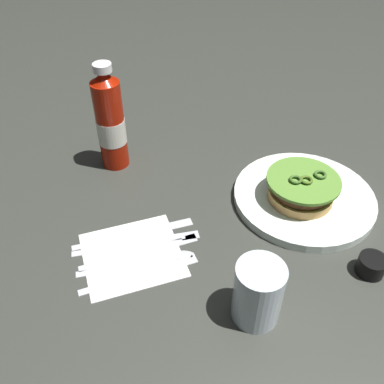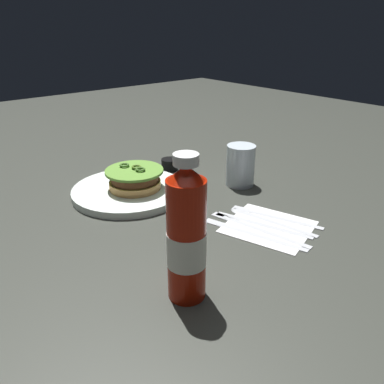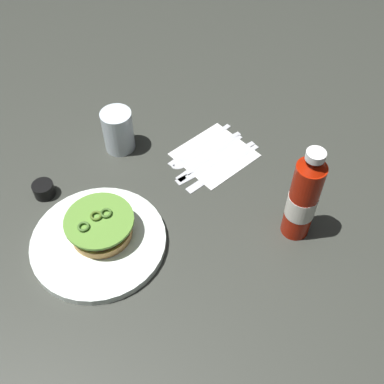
{
  "view_description": "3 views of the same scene",
  "coord_description": "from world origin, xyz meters",
  "px_view_note": "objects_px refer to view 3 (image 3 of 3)",
  "views": [
    {
      "loc": [
        -0.12,
        -0.62,
        0.54
      ],
      "look_at": [
        -0.11,
        -0.04,
        0.04
      ],
      "focal_mm": 39.29,
      "sensor_mm": 36.0,
      "label": 1
    },
    {
      "loc": [
        -0.63,
        0.4,
        0.38
      ],
      "look_at": [
        -0.12,
        -0.03,
        0.08
      ],
      "focal_mm": 36.24,
      "sensor_mm": 36.0,
      "label": 2
    },
    {
      "loc": [
        0.15,
        0.52,
        0.78
      ],
      "look_at": [
        -0.09,
        -0.01,
        0.09
      ],
      "focal_mm": 43.67,
      "sensor_mm": 36.0,
      "label": 3
    }
  ],
  "objects_px": {
    "fork_utensil": "(196,147)",
    "spoon_utensil": "(198,154)",
    "ketchup_bottle": "(303,198)",
    "dinner_plate": "(99,242)",
    "condiment_cup": "(44,190)",
    "steak_knife": "(212,164)",
    "water_glass": "(118,131)",
    "butter_knife": "(207,159)",
    "napkin": "(214,154)",
    "burger_sandwich": "(100,226)",
    "table_knife": "(219,170)"
  },
  "relations": [
    {
      "from": "fork_utensil",
      "to": "spoon_utensil",
      "type": "relative_size",
      "value": 0.98
    },
    {
      "from": "ketchup_bottle",
      "to": "fork_utensil",
      "type": "distance_m",
      "value": 0.32
    },
    {
      "from": "dinner_plate",
      "to": "condiment_cup",
      "type": "distance_m",
      "value": 0.19
    },
    {
      "from": "steak_knife",
      "to": "water_glass",
      "type": "bearing_deg",
      "value": -40.33
    },
    {
      "from": "ketchup_bottle",
      "to": "steak_knife",
      "type": "bearing_deg",
      "value": -72.25
    },
    {
      "from": "spoon_utensil",
      "to": "butter_knife",
      "type": "relative_size",
      "value": 0.98
    },
    {
      "from": "water_glass",
      "to": "fork_utensil",
      "type": "bearing_deg",
      "value": 152.81
    },
    {
      "from": "dinner_plate",
      "to": "ketchup_bottle",
      "type": "distance_m",
      "value": 0.4
    },
    {
      "from": "fork_utensil",
      "to": "spoon_utensil",
      "type": "height_order",
      "value": "same"
    },
    {
      "from": "condiment_cup",
      "to": "napkin",
      "type": "bearing_deg",
      "value": 173.16
    },
    {
      "from": "fork_utensil",
      "to": "butter_knife",
      "type": "distance_m",
      "value": 0.04
    },
    {
      "from": "burger_sandwich",
      "to": "water_glass",
      "type": "height_order",
      "value": "water_glass"
    },
    {
      "from": "spoon_utensil",
      "to": "steak_knife",
      "type": "relative_size",
      "value": 0.89
    },
    {
      "from": "burger_sandwich",
      "to": "napkin",
      "type": "distance_m",
      "value": 0.33
    },
    {
      "from": "ketchup_bottle",
      "to": "condiment_cup",
      "type": "distance_m",
      "value": 0.54
    },
    {
      "from": "condiment_cup",
      "to": "table_knife",
      "type": "bearing_deg",
      "value": 165.51
    },
    {
      "from": "burger_sandwich",
      "to": "condiment_cup",
      "type": "distance_m",
      "value": 0.18
    },
    {
      "from": "ketchup_bottle",
      "to": "table_knife",
      "type": "distance_m",
      "value": 0.24
    },
    {
      "from": "steak_knife",
      "to": "fork_utensil",
      "type": "bearing_deg",
      "value": -80.09
    },
    {
      "from": "steak_knife",
      "to": "table_knife",
      "type": "height_order",
      "value": "same"
    },
    {
      "from": "ketchup_bottle",
      "to": "water_glass",
      "type": "relative_size",
      "value": 2.19
    },
    {
      "from": "ketchup_bottle",
      "to": "butter_knife",
      "type": "bearing_deg",
      "value": -72.52
    },
    {
      "from": "dinner_plate",
      "to": "steak_knife",
      "type": "xyz_separation_m",
      "value": [
        -0.3,
        -0.1,
        -0.0
      ]
    },
    {
      "from": "dinner_plate",
      "to": "water_glass",
      "type": "height_order",
      "value": "water_glass"
    },
    {
      "from": "ketchup_bottle",
      "to": "napkin",
      "type": "relative_size",
      "value": 1.4
    },
    {
      "from": "water_glass",
      "to": "napkin",
      "type": "relative_size",
      "value": 0.64
    },
    {
      "from": "table_knife",
      "to": "napkin",
      "type": "bearing_deg",
      "value": -104.27
    },
    {
      "from": "steak_knife",
      "to": "table_knife",
      "type": "distance_m",
      "value": 0.02
    },
    {
      "from": "dinner_plate",
      "to": "table_knife",
      "type": "distance_m",
      "value": 0.31
    },
    {
      "from": "ketchup_bottle",
      "to": "condiment_cup",
      "type": "relative_size",
      "value": 4.94
    },
    {
      "from": "burger_sandwich",
      "to": "butter_knife",
      "type": "xyz_separation_m",
      "value": [
        -0.28,
        -0.11,
        -0.04
      ]
    },
    {
      "from": "burger_sandwich",
      "to": "fork_utensil",
      "type": "height_order",
      "value": "burger_sandwich"
    },
    {
      "from": "water_glass",
      "to": "dinner_plate",
      "type": "bearing_deg",
      "value": 62.16
    },
    {
      "from": "water_glass",
      "to": "condiment_cup",
      "type": "relative_size",
      "value": 2.25
    },
    {
      "from": "burger_sandwich",
      "to": "steak_knife",
      "type": "bearing_deg",
      "value": -162.62
    },
    {
      "from": "ketchup_bottle",
      "to": "table_knife",
      "type": "height_order",
      "value": "ketchup_bottle"
    },
    {
      "from": "fork_utensil",
      "to": "spoon_utensil",
      "type": "distance_m",
      "value": 0.02
    },
    {
      "from": "water_glass",
      "to": "fork_utensil",
      "type": "relative_size",
      "value": 0.54
    },
    {
      "from": "napkin",
      "to": "dinner_plate",
      "type": "bearing_deg",
      "value": 21.65
    },
    {
      "from": "water_glass",
      "to": "table_knife",
      "type": "bearing_deg",
      "value": 136.54
    },
    {
      "from": "burger_sandwich",
      "to": "spoon_utensil",
      "type": "distance_m",
      "value": 0.3
    },
    {
      "from": "fork_utensil",
      "to": "table_knife",
      "type": "height_order",
      "value": "same"
    },
    {
      "from": "napkin",
      "to": "fork_utensil",
      "type": "relative_size",
      "value": 0.84
    },
    {
      "from": "spoon_utensil",
      "to": "fork_utensil",
      "type": "bearing_deg",
      "value": -103.17
    },
    {
      "from": "ketchup_bottle",
      "to": "condiment_cup",
      "type": "height_order",
      "value": "ketchup_bottle"
    },
    {
      "from": "table_knife",
      "to": "ketchup_bottle",
      "type": "bearing_deg",
      "value": 107.78
    },
    {
      "from": "napkin",
      "to": "butter_knife",
      "type": "bearing_deg",
      "value": 18.79
    },
    {
      "from": "fork_utensil",
      "to": "spoon_utensil",
      "type": "xyz_separation_m",
      "value": [
        0.0,
        0.02,
        0.0
      ]
    },
    {
      "from": "dinner_plate",
      "to": "spoon_utensil",
      "type": "relative_size",
      "value": 1.37
    },
    {
      "from": "butter_knife",
      "to": "water_glass",
      "type": "bearing_deg",
      "value": -37.35
    }
  ]
}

